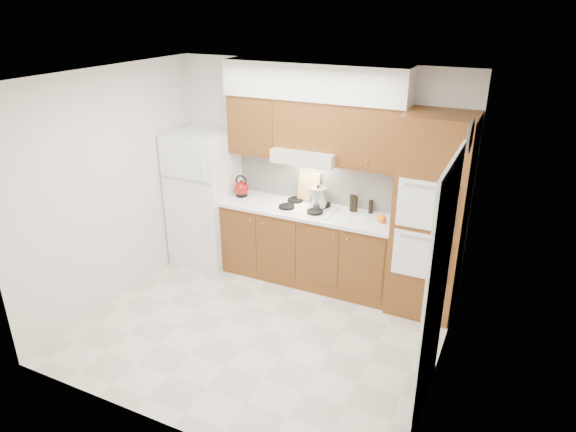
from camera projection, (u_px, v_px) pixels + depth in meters
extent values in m
plane|color=beige|center=(260.00, 329.00, 5.44)|extent=(3.60, 3.60, 0.00)
plane|color=white|center=(253.00, 77.00, 4.42)|extent=(3.60, 3.60, 0.00)
cube|color=silver|center=(317.00, 172.00, 6.17)|extent=(3.60, 0.02, 2.60)
cube|color=silver|center=(113.00, 189.00, 5.64)|extent=(0.02, 3.00, 2.60)
cube|color=silver|center=(449.00, 253.00, 4.21)|extent=(0.02, 3.00, 2.60)
cube|color=white|center=(205.00, 198.00, 6.60)|extent=(0.75, 0.72, 1.72)
cube|color=brown|center=(308.00, 246.00, 6.25)|extent=(2.11, 0.60, 0.90)
cube|color=white|center=(308.00, 211.00, 6.06)|extent=(2.13, 0.62, 0.04)
cube|color=white|center=(318.00, 179.00, 6.18)|extent=(2.11, 0.03, 0.56)
cube|color=brown|center=(431.00, 217.00, 5.41)|extent=(0.70, 0.65, 2.20)
cube|color=brown|center=(257.00, 124.00, 6.11)|extent=(0.63, 0.33, 0.70)
cube|color=brown|center=(373.00, 137.00, 5.54)|extent=(0.73, 0.33, 0.70)
cube|color=silver|center=(308.00, 155.00, 5.89)|extent=(0.75, 0.45, 0.15)
cube|color=brown|center=(310.00, 123.00, 5.80)|extent=(0.75, 0.33, 0.55)
cube|color=silver|center=(315.00, 81.00, 5.59)|extent=(2.13, 0.36, 0.40)
cube|color=white|center=(305.00, 207.00, 6.08)|extent=(0.74, 0.50, 0.01)
cube|color=black|center=(436.00, 299.00, 4.02)|extent=(0.02, 0.90, 2.10)
cylinder|color=#3F3833|center=(470.00, 136.00, 4.34)|extent=(0.02, 0.30, 0.30)
sphere|color=maroon|center=(241.00, 189.00, 6.40)|extent=(0.22, 0.22, 0.18)
cube|color=tan|center=(309.00, 186.00, 6.18)|extent=(0.27, 0.10, 0.35)
cylinder|color=#ACADB1|center=(318.00, 197.00, 6.02)|extent=(0.25, 0.25, 0.22)
cylinder|color=black|center=(352.00, 203.00, 5.95)|extent=(0.06, 0.06, 0.20)
cylinder|color=black|center=(355.00, 204.00, 5.94)|extent=(0.07, 0.07, 0.19)
cylinder|color=black|center=(371.00, 207.00, 5.91)|extent=(0.06, 0.06, 0.15)
sphere|color=#FF570D|center=(383.00, 219.00, 5.66)|extent=(0.10, 0.10, 0.08)
sphere|color=#E3510B|center=(380.00, 219.00, 5.69)|extent=(0.10, 0.10, 0.08)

